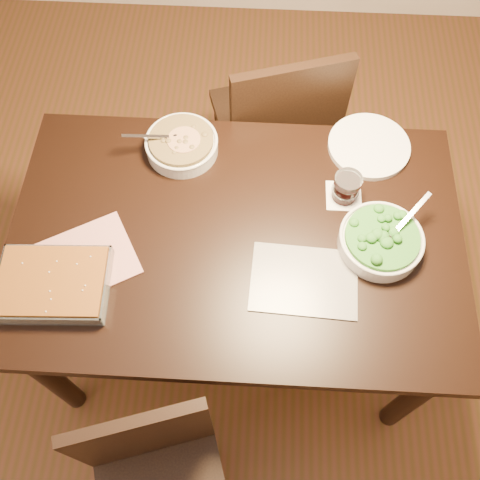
# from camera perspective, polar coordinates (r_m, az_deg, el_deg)

# --- Properties ---
(ground) EXTENTS (4.00, 4.00, 0.00)m
(ground) POSITION_cam_1_polar(r_m,az_deg,el_deg) (2.32, -0.33, -8.47)
(ground) COLOR #483114
(ground) RESTS_ON ground
(table) EXTENTS (1.40, 0.90, 0.75)m
(table) POSITION_cam_1_polar(r_m,az_deg,el_deg) (1.72, -0.45, -0.98)
(table) COLOR black
(table) RESTS_ON ground
(magazine_a) EXTENTS (0.39, 0.36, 0.01)m
(magazine_a) POSITION_cam_1_polar(r_m,az_deg,el_deg) (1.66, -16.72, -2.24)
(magazine_a) COLOR #B6343B
(magazine_a) RESTS_ON table
(magazine_b) EXTENTS (0.32, 0.24, 0.01)m
(magazine_b) POSITION_cam_1_polar(r_m,az_deg,el_deg) (1.58, 6.84, -4.29)
(magazine_b) COLOR #27252D
(magazine_b) RESTS_ON table
(coaster) EXTENTS (0.11, 0.11, 0.00)m
(coaster) POSITION_cam_1_polar(r_m,az_deg,el_deg) (1.74, 10.99, 4.63)
(coaster) COLOR white
(coaster) RESTS_ON table
(stew_bowl) EXTENTS (0.27, 0.24, 0.09)m
(stew_bowl) POSITION_cam_1_polar(r_m,az_deg,el_deg) (1.80, -6.24, 10.13)
(stew_bowl) COLOR silver
(stew_bowl) RESTS_ON table
(broccoli_bowl) EXTENTS (0.25, 0.25, 0.10)m
(broccoli_bowl) POSITION_cam_1_polar(r_m,az_deg,el_deg) (1.65, 14.78, -0.04)
(broccoli_bowl) COLOR silver
(broccoli_bowl) RESTS_ON table
(baking_dish) EXTENTS (0.33, 0.25, 0.06)m
(baking_dish) POSITION_cam_1_polar(r_m,az_deg,el_deg) (1.63, -19.31, -4.44)
(baking_dish) COLOR silver
(baking_dish) RESTS_ON table
(wine_tumbler) EXTENTS (0.09, 0.09, 0.10)m
(wine_tumbler) POSITION_cam_1_polar(r_m,az_deg,el_deg) (1.70, 11.28, 5.58)
(wine_tumbler) COLOR black
(wine_tumbler) RESTS_ON coaster
(dinner_plate) EXTENTS (0.27, 0.27, 0.02)m
(dinner_plate) POSITION_cam_1_polar(r_m,az_deg,el_deg) (1.87, 13.58, 9.72)
(dinner_plate) COLOR white
(dinner_plate) RESTS_ON table
(chair_near) EXTENTS (0.48, 0.48, 0.82)m
(chair_near) POSITION_cam_1_polar(r_m,az_deg,el_deg) (1.75, -8.78, -23.79)
(chair_near) COLOR black
(chair_near) RESTS_ON ground
(chair_far) EXTENTS (0.55, 0.55, 0.93)m
(chair_far) POSITION_cam_1_polar(r_m,az_deg,el_deg) (2.20, 4.01, 12.20)
(chair_far) COLOR black
(chair_far) RESTS_ON ground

